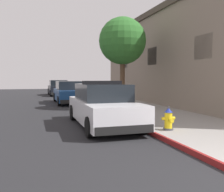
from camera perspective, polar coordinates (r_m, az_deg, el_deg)
ground_plane at (r=13.29m, az=-19.51°, el=-4.33°), size 34.18×60.00×0.20m
sidewalk_pavement at (r=14.31m, az=5.26°, el=-2.84°), size 3.76×60.00×0.14m
curb_painted_edge at (r=13.70m, az=-2.20°, el=-3.13°), size 0.08×60.00×0.14m
storefront_building at (r=18.62m, az=19.19°, el=7.81°), size 7.57×18.68×6.13m
police_cruiser at (r=9.49m, az=-2.08°, el=-2.24°), size 1.94×4.84×1.68m
parked_car_silver_ahead at (r=18.34m, az=-9.55°, el=0.74°), size 1.94×4.84×1.56m
parked_car_dark_far at (r=26.96m, az=-11.93°, el=1.75°), size 1.94×4.84×1.56m
fire_hydrant at (r=8.28m, az=12.51°, el=-5.04°), size 0.44×0.40×0.76m
street_tree at (r=14.64m, az=2.36°, el=12.11°), size 2.65×2.65×5.05m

